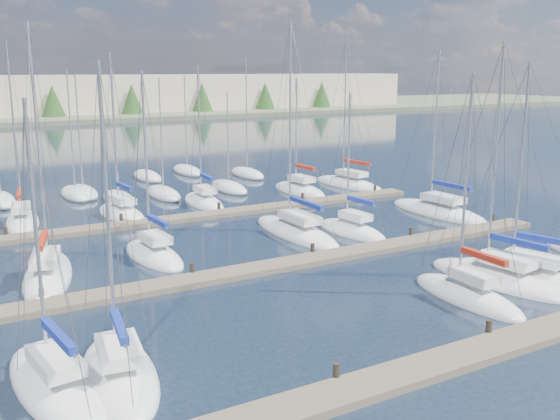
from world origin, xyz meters
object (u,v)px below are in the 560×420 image
sailboat_r (348,184)px  sailboat_p (204,202)px  sailboat_q (299,190)px  sailboat_i (48,275)px  sailboat_b (55,386)px  sailboat_l (352,231)px  sailboat_e (498,279)px  sailboat_m (438,212)px  sailboat_c (119,375)px  sailboat_f (524,277)px  sailboat_j (154,255)px  sailboat_n (22,222)px  sailboat_o (122,213)px  sailboat_k (296,232)px  sailboat_d (467,296)px

sailboat_r → sailboat_p: (-15.95, -0.77, 0.00)m
sailboat_q → sailboat_p: size_ratio=0.91×
sailboat_i → sailboat_b: 13.30m
sailboat_l → sailboat_e: bearing=-91.2°
sailboat_b → sailboat_e: bearing=-6.0°
sailboat_l → sailboat_m: sailboat_m is taller
sailboat_c → sailboat_f: 22.60m
sailboat_j → sailboat_c: size_ratio=0.97×
sailboat_j → sailboat_b: (-8.47, -13.99, -0.01)m
sailboat_l → sailboat_n: size_ratio=0.75×
sailboat_j → sailboat_e: sailboat_e is taller
sailboat_o → sailboat_i: (-7.88, -13.00, -0.00)m
sailboat_r → sailboat_f: bearing=-113.3°
sailboat_i → sailboat_k: 16.96m
sailboat_q → sailboat_m: sailboat_m is taller
sailboat_f → sailboat_p: 28.30m
sailboat_r → sailboat_k: sailboat_k is taller
sailboat_j → sailboat_l: bearing=-9.1°
sailboat_i → sailboat_n: 14.06m
sailboat_d → sailboat_b: (-19.88, 0.84, -0.01)m
sailboat_q → sailboat_e: size_ratio=0.84×
sailboat_j → sailboat_f: (16.40, -14.27, -0.00)m
sailboat_f → sailboat_p: sailboat_f is taller
sailboat_o → sailboat_r: sailboat_r is taller
sailboat_q → sailboat_r: (5.94, 0.30, 0.01)m
sailboat_q → sailboat_r: 5.95m
sailboat_b → sailboat_q: bearing=38.5°
sailboat_r → sailboat_k: 19.64m
sailboat_n → sailboat_m: bearing=-14.8°
sailboat_n → sailboat_p: bearing=8.2°
sailboat_d → sailboat_r: bearing=66.1°
sailboat_m → sailboat_f: 16.26m
sailboat_l → sailboat_i: (-20.55, 0.50, 0.01)m
sailboat_e → sailboat_b: bearing=172.5°
sailboat_o → sailboat_i: size_ratio=0.92×
sailboat_d → sailboat_b: 19.90m
sailboat_p → sailboat_d: bearing=-81.5°
sailboat_i → sailboat_l: bearing=12.9°
sailboat_i → sailboat_b: size_ratio=1.30×
sailboat_b → sailboat_f: size_ratio=0.89×
sailboat_j → sailboat_o: sailboat_o is taller
sailboat_l → sailboat_f: size_ratio=0.85×
sailboat_p → sailboat_e: sailboat_e is taller
sailboat_i → sailboat_b: bearing=-84.6°
sailboat_f → sailboat_k: bearing=96.6°
sailboat_m → sailboat_e: bearing=-124.6°
sailboat_k → sailboat_q: bearing=57.8°
sailboat_f → sailboat_e: 1.63m
sailboat_c → sailboat_e: size_ratio=0.92×
sailboat_q → sailboat_n: size_ratio=0.80×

